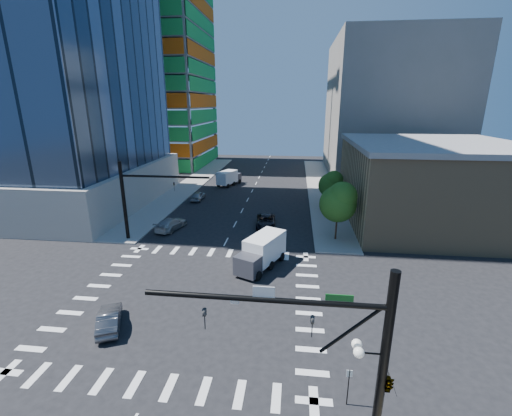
# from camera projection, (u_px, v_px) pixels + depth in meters

# --- Properties ---
(ground) EXTENTS (160.00, 160.00, 0.00)m
(ground) POSITION_uv_depth(u_px,v_px,m) (197.00, 299.00, 27.74)
(ground) COLOR black
(ground) RESTS_ON ground
(road_markings) EXTENTS (20.00, 20.00, 0.01)m
(road_markings) POSITION_uv_depth(u_px,v_px,m) (197.00, 299.00, 27.74)
(road_markings) COLOR silver
(road_markings) RESTS_ON ground
(sidewalk_ne) EXTENTS (5.00, 60.00, 0.15)m
(sidewalk_ne) POSITION_uv_depth(u_px,v_px,m) (321.00, 187.00, 64.33)
(sidewalk_ne) COLOR gray
(sidewalk_ne) RESTS_ON ground
(sidewalk_nw) EXTENTS (5.00, 60.00, 0.15)m
(sidewalk_nw) POSITION_uv_depth(u_px,v_px,m) (192.00, 184.00, 67.08)
(sidewalk_nw) COLOR gray
(sidewalk_nw) RESTS_ON ground
(construction_building) EXTENTS (25.16, 34.50, 70.60)m
(construction_building) POSITION_uv_depth(u_px,v_px,m) (153.00, 62.00, 82.34)
(construction_building) COLOR slate
(construction_building) RESTS_ON ground
(commercial_building) EXTENTS (20.50, 22.50, 10.60)m
(commercial_building) POSITION_uv_depth(u_px,v_px,m) (430.00, 183.00, 44.32)
(commercial_building) COLOR #997F58
(commercial_building) RESTS_ON ground
(bg_building_ne) EXTENTS (24.00, 30.00, 28.00)m
(bg_building_ne) POSITION_uv_depth(u_px,v_px,m) (389.00, 109.00, 72.89)
(bg_building_ne) COLOR slate
(bg_building_ne) RESTS_ON ground
(signal_mast_se) EXTENTS (10.51, 2.48, 9.00)m
(signal_mast_se) POSITION_uv_depth(u_px,v_px,m) (362.00, 360.00, 14.18)
(signal_mast_se) COLOR black
(signal_mast_se) RESTS_ON sidewalk_se
(signal_mast_nw) EXTENTS (10.20, 0.40, 9.00)m
(signal_mast_nw) POSITION_uv_depth(u_px,v_px,m) (136.00, 194.00, 38.15)
(signal_mast_nw) COLOR black
(signal_mast_nw) RESTS_ON sidewalk_nw
(tree_south) EXTENTS (4.16, 4.16, 6.82)m
(tree_south) POSITION_uv_depth(u_px,v_px,m) (339.00, 201.00, 38.18)
(tree_south) COLOR #382316
(tree_south) RESTS_ON sidewalk_ne
(tree_north) EXTENTS (3.54, 3.52, 5.78)m
(tree_north) POSITION_uv_depth(u_px,v_px,m) (331.00, 184.00, 49.75)
(tree_north) COLOR #382316
(tree_north) RESTS_ON sidewalk_ne
(no_parking_sign) EXTENTS (0.30, 0.06, 2.20)m
(no_parking_sign) POSITION_uv_depth(u_px,v_px,m) (348.00, 383.00, 17.61)
(no_parking_sign) COLOR black
(no_parking_sign) RESTS_ON ground
(car_nb_far) EXTENTS (2.77, 5.35, 1.44)m
(car_nb_far) POSITION_uv_depth(u_px,v_px,m) (266.00, 221.00, 43.81)
(car_nb_far) COLOR black
(car_nb_far) RESTS_ON ground
(car_sb_near) EXTENTS (3.22, 5.45, 1.48)m
(car_sb_near) POSITION_uv_depth(u_px,v_px,m) (171.00, 224.00, 42.77)
(car_sb_near) COLOR #B5B5B5
(car_sb_near) RESTS_ON ground
(car_sb_mid) EXTENTS (1.78, 4.34, 1.47)m
(car_sb_mid) POSITION_uv_depth(u_px,v_px,m) (198.00, 196.00, 55.81)
(car_sb_mid) COLOR #9C9EA3
(car_sb_mid) RESTS_ON ground
(car_sb_cross) EXTENTS (2.92, 4.29, 1.34)m
(car_sb_cross) POSITION_uv_depth(u_px,v_px,m) (109.00, 319.00, 24.03)
(car_sb_cross) COLOR #4D4D52
(car_sb_cross) RESTS_ON ground
(box_truck_near) EXTENTS (4.61, 6.26, 3.02)m
(box_truck_near) POSITION_uv_depth(u_px,v_px,m) (260.00, 255.00, 32.61)
(box_truck_near) COLOR black
(box_truck_near) RESTS_ON ground
(box_truck_far) EXTENTS (4.11, 5.90, 2.85)m
(box_truck_far) POSITION_uv_depth(u_px,v_px,m) (230.00, 179.00, 66.07)
(box_truck_far) COLOR black
(box_truck_far) RESTS_ON ground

